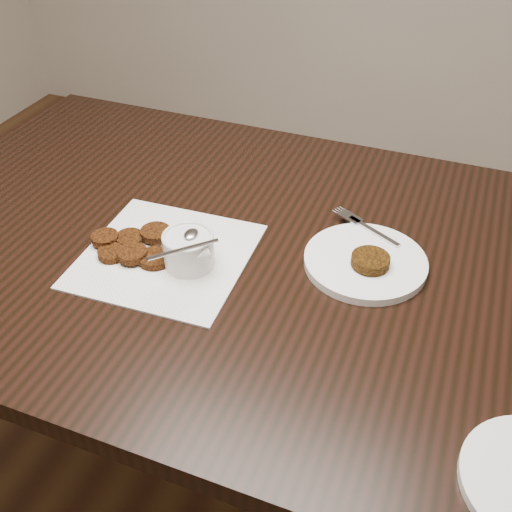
% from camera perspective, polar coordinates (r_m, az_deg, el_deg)
% --- Properties ---
extents(table, '(1.48, 0.95, 0.75)m').
position_cam_1_polar(table, '(1.41, -0.58, -11.22)').
color(table, black).
rests_on(table, floor).
extents(napkin, '(0.31, 0.31, 0.00)m').
position_cam_1_polar(napkin, '(1.13, -8.55, 0.03)').
color(napkin, white).
rests_on(napkin, table).
extents(sauce_ramekin, '(0.14, 0.14, 0.13)m').
position_cam_1_polar(sauce_ramekin, '(1.07, -6.54, 1.98)').
color(sauce_ramekin, silver).
rests_on(sauce_ramekin, napkin).
extents(patty_cluster, '(0.25, 0.25, 0.02)m').
position_cam_1_polar(patty_cluster, '(1.15, -12.00, 0.80)').
color(patty_cluster, '#5C2B0C').
rests_on(patty_cluster, napkin).
extents(plate_with_patty, '(0.30, 0.30, 0.03)m').
position_cam_1_polar(plate_with_patty, '(1.11, 10.40, -0.21)').
color(plate_with_patty, white).
rests_on(plate_with_patty, table).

